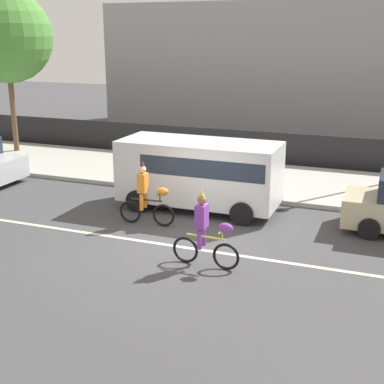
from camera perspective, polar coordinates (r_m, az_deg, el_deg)
ground_plane at (r=14.56m, az=-0.73°, el=-5.14°), size 80.00×80.00×0.00m
road_centre_line at (r=14.13m, az=-1.49°, el=-5.82°), size 36.00×0.14×0.01m
sidewalk_curb at (r=20.41m, az=6.09°, el=1.38°), size 60.00×5.00×0.15m
fence_line at (r=23.00m, az=8.05°, el=4.64°), size 40.00×0.08×1.40m
building_backdrop at (r=30.64m, az=18.89°, el=12.11°), size 28.00×8.00×6.94m
parade_cyclist_orange at (r=15.50m, az=-4.85°, el=-0.53°), size 1.72×0.50×1.92m
parade_cyclist_purple at (r=12.67m, az=1.51°, el=-4.44°), size 1.72×0.50×1.92m
parked_van_white at (r=16.75m, az=1.01°, el=2.37°), size 5.00×2.22×2.18m
street_tree_near_lamp at (r=25.79m, az=-19.22°, el=15.38°), size 4.06×4.06×7.14m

